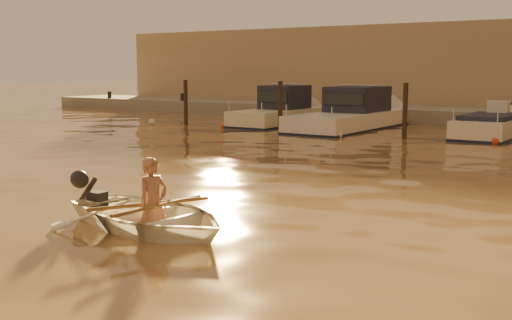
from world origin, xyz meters
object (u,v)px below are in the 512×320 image
Objects in this scene: moored_boat_1 at (278,111)px; moored_boat_3 at (491,131)px; dinghy at (150,216)px; person at (153,204)px; moored_boat_2 at (350,114)px; waterfront_building at (502,70)px.

moored_boat_3 is (9.26, 0.00, -0.40)m from moored_boat_1.
moored_boat_1 is (-8.32, 17.09, 0.41)m from dinghy.
moored_boat_2 is (-4.90, 17.10, 0.20)m from person.
waterfront_building reaches higher than moored_boat_2.
moored_boat_2 is at bearing -107.42° from waterfront_building.
moored_boat_1 reaches higher than dinghy.
waterfront_building is at bearing 72.58° from moored_boat_2.
moored_boat_3 is (5.74, 0.00, -0.40)m from moored_boat_2.
dinghy is at bearing -93.15° from moored_boat_3.
moored_boat_1 is at bearing 35.18° from dinghy.
waterfront_building reaches higher than dinghy.
person is 17.12m from moored_boat_3.
person is 0.18× the size of moored_boat_2.
dinghy is 19.01m from moored_boat_1.
moored_boat_3 is at bearing 6.07° from dinghy.
dinghy is 0.07× the size of waterfront_building.
person is 19.06m from moored_boat_1.
moored_boat_1 is 0.76× the size of moored_boat_2.
moored_boat_1 and moored_boat_2 have the same top height.
waterfront_building is at bearing 57.66° from moored_boat_1.
person is at bearing -63.80° from moored_boat_1.
person is 0.03× the size of waterfront_building.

